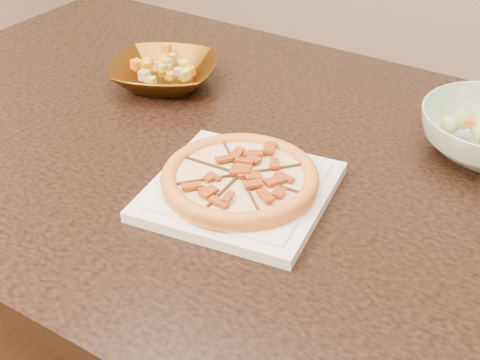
{
  "coord_description": "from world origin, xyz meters",
  "views": [
    {
      "loc": [
        0.4,
        -0.69,
        1.36
      ],
      "look_at": [
        -0.01,
        0.06,
        0.78
      ],
      "focal_mm": 50.0,
      "sensor_mm": 36.0,
      "label": 1
    }
  ],
  "objects_px": {
    "dining_table": "(226,185)",
    "pizza": "(240,178)",
    "plate": "(240,190)",
    "bronze_bowl": "(165,73)"
  },
  "relations": [
    {
      "from": "dining_table",
      "to": "pizza",
      "type": "xyz_separation_m",
      "value": [
        0.1,
        -0.13,
        0.13
      ]
    },
    {
      "from": "dining_table",
      "to": "bronze_bowl",
      "type": "xyz_separation_m",
      "value": [
        -0.22,
        0.14,
        0.12
      ]
    },
    {
      "from": "plate",
      "to": "dining_table",
      "type": "bearing_deg",
      "value": 128.07
    },
    {
      "from": "plate",
      "to": "bronze_bowl",
      "type": "height_order",
      "value": "bronze_bowl"
    },
    {
      "from": "dining_table",
      "to": "bronze_bowl",
      "type": "relative_size",
      "value": 7.41
    },
    {
      "from": "dining_table",
      "to": "plate",
      "type": "relative_size",
      "value": 5.44
    },
    {
      "from": "dining_table",
      "to": "pizza",
      "type": "relative_size",
      "value": 6.44
    },
    {
      "from": "plate",
      "to": "bronze_bowl",
      "type": "bearing_deg",
      "value": 140.05
    },
    {
      "from": "dining_table",
      "to": "pizza",
      "type": "height_order",
      "value": "pizza"
    },
    {
      "from": "plate",
      "to": "bronze_bowl",
      "type": "relative_size",
      "value": 1.36
    }
  ]
}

